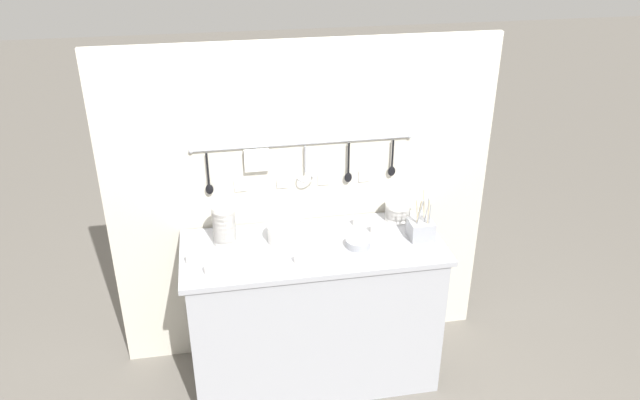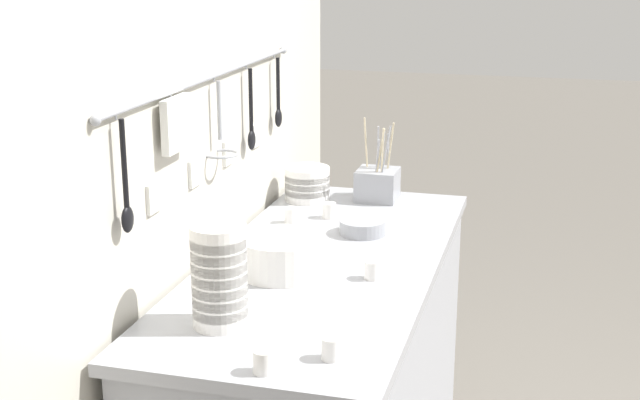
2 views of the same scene
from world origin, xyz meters
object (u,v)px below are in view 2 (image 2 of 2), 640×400
at_px(cup_beside_plates, 373,270).
at_px(cutlery_caddy, 377,184).
at_px(steel_mixing_bowl, 363,227).
at_px(cup_by_caddy, 332,348).
at_px(cup_mid_row, 329,210).
at_px(cup_back_right, 291,215).
at_px(bowl_stack_back_corner, 307,184).
at_px(plate_stack, 281,255).
at_px(cup_front_left, 264,362).
at_px(bowl_stack_nested_right, 219,276).

bearing_deg(cup_beside_plates, cutlery_caddy, 10.81).
bearing_deg(steel_mixing_bowl, cup_by_caddy, -171.76).
distance_m(cup_by_caddy, cup_mid_row, 0.97).
relative_size(steel_mixing_bowl, cup_beside_plates, 2.86).
bearing_deg(cup_mid_row, cutlery_caddy, -22.94).
relative_size(cutlery_caddy, cup_back_right, 5.61).
bearing_deg(bowl_stack_back_corner, cutlery_caddy, -73.33).
relative_size(cup_beside_plates, cup_back_right, 1.00).
distance_m(cup_by_caddy, cup_back_right, 0.93).
distance_m(plate_stack, cup_front_left, 0.55).
relative_size(steel_mixing_bowl, cup_by_caddy, 2.86).
height_order(plate_stack, cup_mid_row, plate_stack).
height_order(cup_by_caddy, cup_mid_row, same).
bearing_deg(plate_stack, bowl_stack_nested_right, 174.55).
relative_size(bowl_stack_back_corner, cup_mid_row, 3.09).
bearing_deg(cup_back_right, cup_mid_row, -50.88).
bearing_deg(cup_back_right, cup_front_left, -166.14).
xyz_separation_m(bowl_stack_nested_right, plate_stack, (0.34, -0.03, -0.07)).
height_order(steel_mixing_bowl, cup_by_caddy, cup_by_caddy).
distance_m(bowl_stack_nested_right, cutlery_caddy, 1.09).
xyz_separation_m(bowl_stack_nested_right, steel_mixing_bowl, (0.72, -0.16, -0.10)).
xyz_separation_m(cutlery_caddy, cup_front_left, (-1.28, -0.04, -0.03)).
xyz_separation_m(bowl_stack_back_corner, plate_stack, (-0.67, -0.12, -0.01)).
bearing_deg(cup_by_caddy, cup_mid_row, 15.03).
bearing_deg(cup_front_left, cutlery_caddy, 1.59).
distance_m(steel_mixing_bowl, cup_front_left, 0.91).
relative_size(steel_mixing_bowl, cup_back_right, 2.86).
height_order(bowl_stack_nested_right, cup_back_right, bowl_stack_nested_right).
bearing_deg(bowl_stack_back_corner, bowl_stack_nested_right, -174.84).
distance_m(cutlery_caddy, cup_beside_plates, 0.73).
bearing_deg(plate_stack, steel_mixing_bowl, -19.43).
bearing_deg(steel_mixing_bowl, cup_mid_row, 46.99).
height_order(bowl_stack_back_corner, plate_stack, bowl_stack_back_corner).
height_order(cup_by_caddy, cup_beside_plates, same).
distance_m(cutlery_caddy, cup_mid_row, 0.26).
height_order(steel_mixing_bowl, cup_beside_plates, cup_beside_plates).
relative_size(bowl_stack_nested_right, steel_mixing_bowl, 1.70).
xyz_separation_m(bowl_stack_nested_right, cup_front_left, (-0.19, -0.17, -0.09)).
bearing_deg(bowl_stack_nested_right, plate_stack, -5.45).
distance_m(bowl_stack_nested_right, cup_back_right, 0.77).
bearing_deg(cup_front_left, bowl_stack_back_corner, 12.08).
height_order(bowl_stack_nested_right, cup_mid_row, bowl_stack_nested_right).
bearing_deg(cup_beside_plates, cup_mid_row, 26.71).
relative_size(steel_mixing_bowl, cutlery_caddy, 0.51).
xyz_separation_m(bowl_stack_back_corner, cup_back_right, (-0.25, -0.02, -0.03)).
height_order(bowl_stack_back_corner, cutlery_caddy, cutlery_caddy).
height_order(bowl_stack_back_corner, cup_beside_plates, bowl_stack_back_corner).
xyz_separation_m(bowl_stack_back_corner, steel_mixing_bowl, (-0.30, -0.26, -0.03)).
bearing_deg(cup_front_left, cup_back_right, 13.86).
xyz_separation_m(bowl_stack_back_corner, cup_by_caddy, (-1.12, -0.37, -0.03)).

